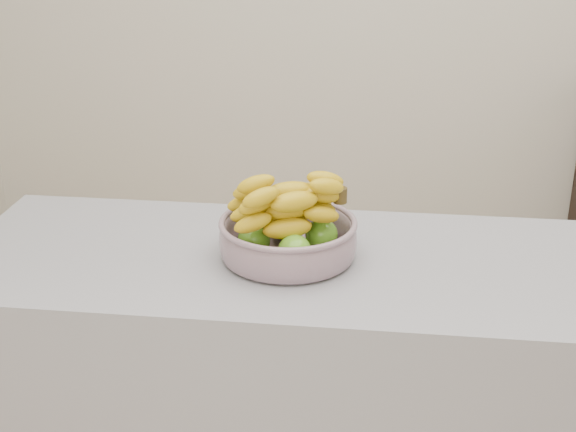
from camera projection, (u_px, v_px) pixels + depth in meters
The scene contains 2 objects.
counter at pixel (388, 429), 1.95m from camera, with size 2.00×0.60×0.90m, color gray.
fruit_bowl at pixel (288, 233), 1.78m from camera, with size 0.31×0.31×0.18m.
Camera 1 is at (-0.04, -1.70, 1.68)m, focal length 50.00 mm.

